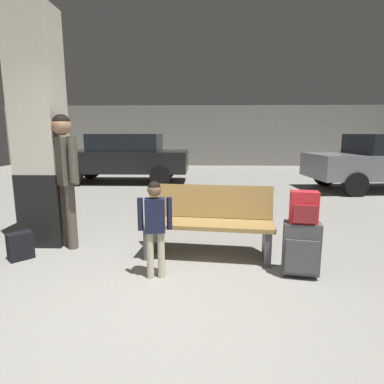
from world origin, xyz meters
name	(u,v)px	position (x,y,z in m)	size (l,w,h in m)	color
ground_plane	(185,211)	(0.00, 4.00, -0.05)	(18.00, 18.00, 0.10)	gray
garage_back_wall	(194,136)	(0.00, 12.86, 1.40)	(18.00, 0.12, 2.80)	slate
structural_pillar	(40,131)	(-1.85, 1.91, 1.56)	(0.57, 0.57, 3.15)	black
bench	(208,222)	(0.42, 1.43, 0.44)	(1.65, 0.71, 0.89)	#9E7A42
suitcase	(301,248)	(1.41, 0.87, 0.32)	(0.41, 0.29, 0.60)	#4C4C51
backpack_bright	(304,208)	(1.41, 0.87, 0.77)	(0.30, 0.23, 0.34)	red
child	(155,220)	(-0.15, 0.80, 0.65)	(0.36, 0.20, 1.05)	beige
adult	(64,167)	(-1.47, 1.72, 1.10)	(0.47, 0.45, 1.78)	brown
backpack_dark_floor	(20,246)	(-1.90, 1.26, 0.17)	(0.31, 0.31, 0.34)	black
parked_car_far	(123,157)	(-2.12, 7.53, 0.81)	(4.11, 1.81, 1.51)	black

